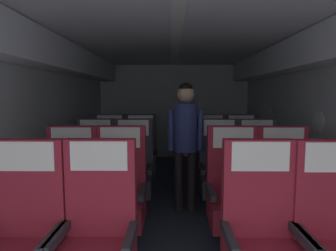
{
  "coord_description": "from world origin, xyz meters",
  "views": [
    {
      "loc": [
        -0.05,
        -0.16,
        1.43
      ],
      "look_at": [
        -0.1,
        4.03,
        1.0
      ],
      "focal_mm": 31.02,
      "sensor_mm": 36.0,
      "label": 1
    }
  ],
  "objects_px": {
    "seat_c_right_aisle": "(258,173)",
    "seat_d_left_aisle": "(140,158)",
    "seat_b_left_window": "(70,196)",
    "flight_attendant": "(185,133)",
    "seat_d_right_window": "(210,157)",
    "seat_a_left_window": "(23,241)",
    "seat_a_left_aisle": "(97,241)",
    "seat_a_right_window": "(262,242)",
    "seat_b_right_aisle": "(285,197)",
    "seat_b_right_window": "(234,196)",
    "seat_c_right_window": "(219,172)",
    "seat_d_left_window": "(109,157)",
    "seat_c_left_aisle": "(133,172)",
    "seat_c_left_window": "(94,172)",
    "seat_d_right_aisle": "(242,158)",
    "seat_b_left_aisle": "(119,195)"
  },
  "relations": [
    {
      "from": "seat_c_right_window",
      "to": "flight_attendant",
      "type": "bearing_deg",
      "value": -175.82
    },
    {
      "from": "seat_b_right_window",
      "to": "seat_d_right_aisle",
      "type": "height_order",
      "value": "same"
    },
    {
      "from": "seat_b_left_window",
      "to": "seat_a_left_window",
      "type": "bearing_deg",
      "value": -90.71
    },
    {
      "from": "seat_c_right_window",
      "to": "seat_d_right_window",
      "type": "xyz_separation_m",
      "value": [
        0.01,
        0.87,
        0.0
      ]
    },
    {
      "from": "seat_b_right_window",
      "to": "seat_c_left_window",
      "type": "bearing_deg",
      "value": 151.07
    },
    {
      "from": "seat_c_left_aisle",
      "to": "seat_b_left_aisle",
      "type": "bearing_deg",
      "value": -91.22
    },
    {
      "from": "seat_b_right_aisle",
      "to": "seat_b_right_window",
      "type": "xyz_separation_m",
      "value": [
        -0.48,
        0.01,
        0.0
      ]
    },
    {
      "from": "seat_b_right_aisle",
      "to": "seat_d_left_window",
      "type": "height_order",
      "value": "same"
    },
    {
      "from": "seat_c_left_aisle",
      "to": "seat_c_right_aisle",
      "type": "bearing_deg",
      "value": -0.01
    },
    {
      "from": "seat_d_left_window",
      "to": "seat_b_left_window",
      "type": "bearing_deg",
      "value": -89.93
    },
    {
      "from": "seat_c_right_aisle",
      "to": "seat_b_left_window",
      "type": "bearing_deg",
      "value": -157.02
    },
    {
      "from": "seat_a_right_window",
      "to": "seat_c_left_aisle",
      "type": "bearing_deg",
      "value": 122.18
    },
    {
      "from": "seat_a_left_aisle",
      "to": "seat_d_right_aisle",
      "type": "relative_size",
      "value": 1.0
    },
    {
      "from": "seat_a_left_window",
      "to": "seat_a_left_aisle",
      "type": "relative_size",
      "value": 1.0
    },
    {
      "from": "seat_b_left_aisle",
      "to": "seat_b_right_aisle",
      "type": "distance_m",
      "value": 1.58
    },
    {
      "from": "seat_b_right_aisle",
      "to": "seat_c_left_aisle",
      "type": "bearing_deg",
      "value": 151.14
    },
    {
      "from": "seat_a_left_window",
      "to": "seat_b_right_aisle",
      "type": "relative_size",
      "value": 1.0
    },
    {
      "from": "seat_c_right_aisle",
      "to": "seat_d_left_aisle",
      "type": "height_order",
      "value": "same"
    },
    {
      "from": "seat_c_right_aisle",
      "to": "seat_d_right_aisle",
      "type": "bearing_deg",
      "value": 89.3
    },
    {
      "from": "seat_d_right_window",
      "to": "flight_attendant",
      "type": "distance_m",
      "value": 1.12
    },
    {
      "from": "seat_a_left_aisle",
      "to": "seat_c_right_window",
      "type": "height_order",
      "value": "same"
    },
    {
      "from": "seat_b_left_aisle",
      "to": "seat_c_left_aisle",
      "type": "height_order",
      "value": "same"
    },
    {
      "from": "flight_attendant",
      "to": "seat_d_right_window",
      "type": "bearing_deg",
      "value": 52.61
    },
    {
      "from": "seat_a_right_window",
      "to": "seat_b_right_window",
      "type": "bearing_deg",
      "value": 89.99
    },
    {
      "from": "flight_attendant",
      "to": "seat_c_left_window",
      "type": "bearing_deg",
      "value": 166.29
    },
    {
      "from": "seat_d_left_aisle",
      "to": "seat_c_left_aisle",
      "type": "bearing_deg",
      "value": -90.0
    },
    {
      "from": "seat_c_right_aisle",
      "to": "seat_d_left_aisle",
      "type": "xyz_separation_m",
      "value": [
        -1.56,
        0.87,
        0.0
      ]
    },
    {
      "from": "seat_a_left_window",
      "to": "seat_d_left_aisle",
      "type": "height_order",
      "value": "same"
    },
    {
      "from": "seat_c_left_aisle",
      "to": "seat_c_right_aisle",
      "type": "height_order",
      "value": "same"
    },
    {
      "from": "seat_c_right_window",
      "to": "seat_d_left_window",
      "type": "distance_m",
      "value": 1.79
    },
    {
      "from": "seat_c_right_aisle",
      "to": "seat_a_left_window",
      "type": "bearing_deg",
      "value": -139.93
    },
    {
      "from": "seat_a_right_window",
      "to": "seat_b_right_window",
      "type": "height_order",
      "value": "same"
    },
    {
      "from": "seat_b_left_window",
      "to": "flight_attendant",
      "type": "relative_size",
      "value": 0.72
    },
    {
      "from": "seat_a_left_window",
      "to": "seat_c_left_window",
      "type": "bearing_deg",
      "value": 89.7
    },
    {
      "from": "seat_b_right_window",
      "to": "seat_d_right_window",
      "type": "height_order",
      "value": "same"
    },
    {
      "from": "seat_b_left_aisle",
      "to": "seat_c_left_aisle",
      "type": "xyz_separation_m",
      "value": [
        0.02,
        0.85,
        0.0
      ]
    },
    {
      "from": "seat_c_right_aisle",
      "to": "flight_attendant",
      "type": "height_order",
      "value": "flight_attendant"
    },
    {
      "from": "seat_b_right_aisle",
      "to": "seat_d_right_window",
      "type": "bearing_deg",
      "value": 105.14
    },
    {
      "from": "seat_b_left_window",
      "to": "seat_c_left_window",
      "type": "bearing_deg",
      "value": 90.1
    },
    {
      "from": "seat_a_left_window",
      "to": "seat_c_left_aisle",
      "type": "xyz_separation_m",
      "value": [
        0.5,
        1.73,
        0.0
      ]
    },
    {
      "from": "seat_a_left_aisle",
      "to": "seat_d_right_aisle",
      "type": "height_order",
      "value": "same"
    },
    {
      "from": "seat_b_right_aisle",
      "to": "seat_d_right_aisle",
      "type": "xyz_separation_m",
      "value": [
        0.01,
        1.74,
        0.0
      ]
    },
    {
      "from": "seat_d_left_aisle",
      "to": "seat_d_left_window",
      "type": "bearing_deg",
      "value": 178.65
    },
    {
      "from": "seat_b_left_aisle",
      "to": "seat_d_left_window",
      "type": "distance_m",
      "value": 1.79
    },
    {
      "from": "seat_d_left_window",
      "to": "seat_d_right_window",
      "type": "xyz_separation_m",
      "value": [
        1.58,
        0.01,
        0.0
      ]
    },
    {
      "from": "seat_a_right_window",
      "to": "seat_b_right_aisle",
      "type": "xyz_separation_m",
      "value": [
        0.48,
        0.86,
        0.0
      ]
    },
    {
      "from": "seat_a_left_aisle",
      "to": "seat_d_left_window",
      "type": "bearing_deg",
      "value": 100.52
    },
    {
      "from": "seat_b_left_window",
      "to": "seat_c_right_aisle",
      "type": "xyz_separation_m",
      "value": [
        2.05,
        0.87,
        0.0
      ]
    },
    {
      "from": "seat_b_left_window",
      "to": "seat_b_right_aisle",
      "type": "distance_m",
      "value": 2.05
    },
    {
      "from": "seat_b_left_window",
      "to": "seat_d_right_aisle",
      "type": "distance_m",
      "value": 2.7
    }
  ]
}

